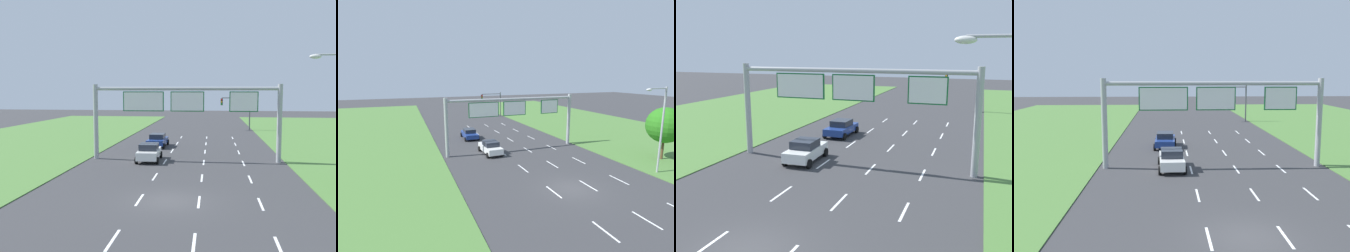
{
  "view_description": "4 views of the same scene",
  "coord_description": "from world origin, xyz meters",
  "views": [
    {
      "loc": [
        2.45,
        -21.17,
        6.41
      ],
      "look_at": [
        -1.52,
        12.41,
        3.21
      ],
      "focal_mm": 40.0,
      "sensor_mm": 36.0,
      "label": 1
    },
    {
      "loc": [
        -12.91,
        -17.42,
        9.57
      ],
      "look_at": [
        -1.88,
        10.5,
        3.7
      ],
      "focal_mm": 28.0,
      "sensor_mm": 36.0,
      "label": 2
    },
    {
      "loc": [
        8.47,
        -11.51,
        7.95
      ],
      "look_at": [
        -0.68,
        13.35,
        2.58
      ],
      "focal_mm": 40.0,
      "sensor_mm": 36.0,
      "label": 3
    },
    {
      "loc": [
        -3.65,
        -15.93,
        7.44
      ],
      "look_at": [
        -2.4,
        13.3,
        3.23
      ],
      "focal_mm": 40.0,
      "sensor_mm": 36.0,
      "label": 4
    }
  ],
  "objects": [
    {
      "name": "ground_plane",
      "position": [
        0.0,
        0.0,
        0.0
      ],
      "size": [
        200.0,
        200.0,
        0.0
      ],
      "primitive_type": "plane",
      "color": "#38383A"
    },
    {
      "name": "lane_dashes_inner_left",
      "position": [
        -1.75,
        6.0,
        0.0
      ],
      "size": [
        0.14,
        50.4,
        0.01
      ],
      "color": "white",
      "rests_on": "ground_plane"
    },
    {
      "name": "lane_dashes_inner_right",
      "position": [
        1.75,
        6.0,
        0.0
      ],
      "size": [
        0.14,
        50.4,
        0.01
      ],
      "color": "white",
      "rests_on": "ground_plane"
    },
    {
      "name": "lane_dashes_slip",
      "position": [
        5.25,
        6.0,
        0.0
      ],
      "size": [
        0.14,
        50.4,
        0.01
      ],
      "color": "white",
      "rests_on": "ground_plane"
    },
    {
      "name": "car_near_red",
      "position": [
        -3.75,
        20.98,
        0.76
      ],
      "size": [
        2.26,
        4.42,
        1.49
      ],
      "rotation": [
        0.0,
        0.0,
        -0.03
      ],
      "color": "navy",
      "rests_on": "ground_plane"
    },
    {
      "name": "car_lead_silver",
      "position": [
        -3.25,
        12.26,
        0.81
      ],
      "size": [
        2.2,
        4.29,
        1.61
      ],
      "rotation": [
        0.0,
        0.0,
        0.03
      ],
      "color": "white",
      "rests_on": "ground_plane"
    },
    {
      "name": "sign_gantry",
      "position": [
        -0.02,
        12.79,
        4.94
      ],
      "size": [
        17.24,
        0.44,
        7.0
      ],
      "color": "#9EA0A5",
      "rests_on": "ground_plane"
    },
    {
      "name": "traffic_light_mast",
      "position": [
        6.55,
        40.38,
        3.87
      ],
      "size": [
        4.76,
        0.49,
        5.6
      ],
      "color": "#47494F",
      "rests_on": "ground_plane"
    }
  ]
}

